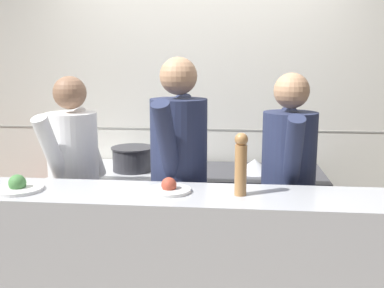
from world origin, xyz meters
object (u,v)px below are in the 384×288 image
plated_dish_appetiser (169,188)px  chef_sous (179,181)px  plated_dish_main (18,187)px  chef_head_cook (74,185)px  mixing_bowl_steel (255,166)px  chef_line (288,190)px  pepper_mill (241,163)px  oven_range (130,222)px  stock_pot (133,158)px

plated_dish_appetiser → chef_sous: (-0.00, 0.42, -0.07)m
plated_dish_main → chef_head_cook: 0.59m
mixing_bowl_steel → chef_line: (0.19, -0.58, -0.01)m
plated_dish_main → chef_line: 1.61m
chef_head_cook → pepper_mill: bearing=-9.7°
mixing_bowl_steel → plated_dish_appetiser: plated_dish_appetiser is taller
chef_line → mixing_bowl_steel: bearing=108.5°
chef_head_cook → oven_range: bearing=83.5°
stock_pot → mixing_bowl_steel: 0.95m
pepper_mill → plated_dish_appetiser: bearing=177.4°
mixing_bowl_steel → chef_sous: (-0.50, -0.63, 0.04)m
mixing_bowl_steel → chef_head_cook: size_ratio=0.17×
oven_range → mixing_bowl_steel: bearing=-0.9°
stock_pot → chef_line: bearing=-27.1°
mixing_bowl_steel → chef_line: 0.61m
oven_range → plated_dish_main: bearing=-106.5°
mixing_bowl_steel → plated_dish_main: 1.74m
plated_dish_appetiser → chef_line: chef_line is taller
pepper_mill → chef_line: bearing=58.5°
pepper_mill → chef_line: 0.64m
chef_head_cook → chef_sous: chef_sous is taller
mixing_bowl_steel → chef_sous: size_ratio=0.16×
oven_range → mixing_bowl_steel: mixing_bowl_steel is taller
plated_dish_main → chef_head_cook: bearing=79.2°
stock_pot → chef_line: chef_line is taller
plated_dish_appetiser → chef_line: (0.69, 0.48, -0.13)m
chef_sous → chef_line: chef_sous is taller
chef_head_cook → plated_dish_appetiser: bearing=-19.3°
chef_head_cook → chef_line: size_ratio=0.98×
plated_dish_appetiser → oven_range: bearing=114.6°
mixing_bowl_steel → chef_head_cook: chef_head_cook is taller
chef_head_cook → chef_sous: 0.73m
stock_pot → chef_sous: size_ratio=0.19×
oven_range → pepper_mill: bearing=-51.2°
stock_pot → plated_dish_appetiser: (0.45, -1.06, 0.07)m
plated_dish_main → chef_sous: chef_sous is taller
plated_dish_appetiser → chef_head_cook: bearing=145.4°
oven_range → chef_head_cook: (-0.23, -0.57, 0.47)m
chef_sous → oven_range: bearing=137.2°
plated_dish_main → chef_line: bearing=19.5°
oven_range → plated_dish_main: size_ratio=4.01×
chef_sous → mixing_bowl_steel: bearing=61.9°
oven_range → chef_line: (1.18, -0.59, 0.48)m
oven_range → stock_pot: size_ratio=3.23×
plated_dish_appetiser → chef_head_cook: 0.89m
stock_pot → chef_head_cook: 0.63m
stock_pot → plated_dish_main: bearing=-108.6°
plated_dish_main → mixing_bowl_steel: bearing=40.1°
stock_pot → pepper_mill: (0.83, -1.08, 0.23)m
stock_pot → oven_range: bearing=163.7°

